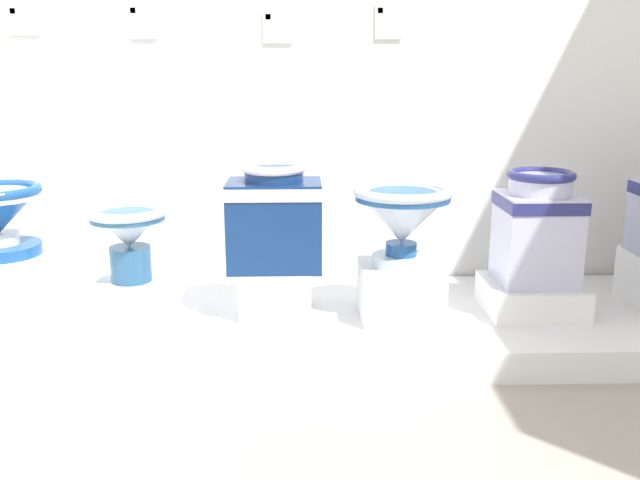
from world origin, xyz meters
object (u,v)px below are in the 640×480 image
plinth_block_central_ornate (531,297)px  info_placard_second (143,21)px  antique_toilet_central_ornate (537,225)px  antique_toilet_pale_glazed (275,215)px  info_placard_third (277,27)px  plinth_block_slender_white (133,300)px  antique_toilet_tall_cobalt (402,214)px  plinth_block_squat_floral (6,282)px  plinth_block_pale_glazed (276,290)px  info_placard_fourth (389,21)px  antique_toilet_slender_white (129,239)px  plinth_block_tall_cobalt (400,291)px  info_placard_first (23,20)px

plinth_block_central_ornate → info_placard_second: size_ratio=2.55×
antique_toilet_central_ornate → antique_toilet_pale_glazed: bearing=178.9°
info_placard_third → plinth_block_slender_white: bearing=-144.9°
antique_toilet_pale_glazed → antique_toilet_tall_cobalt: antique_toilet_pale_glazed is taller
plinth_block_squat_floral → plinth_block_pale_glazed: (1.15, -0.07, -0.02)m
plinth_block_slender_white → plinth_block_pale_glazed: bearing=-5.9°
plinth_block_pale_glazed → info_placard_fourth: 1.32m
info_placard_second → antique_toilet_slender_white: bearing=-92.2°
antique_toilet_tall_cobalt → plinth_block_squat_floral: bearing=175.7°
plinth_block_slender_white → antique_toilet_central_ornate: bearing=-2.9°
plinth_block_tall_cobalt → info_placard_first: bearing=161.3°
info_placard_third → plinth_block_squat_floral: bearing=-159.4°
plinth_block_central_ornate → info_placard_third: info_placard_third is taller
antique_toilet_pale_glazed → plinth_block_central_ornate: size_ratio=1.10×
info_placard_second → antique_toilet_pale_glazed: bearing=-39.9°
info_placard_second → info_placard_fourth: (1.11, -0.00, 0.00)m
info_placard_second → info_placard_third: bearing=-0.0°
plinth_block_central_ornate → info_placard_first: bearing=166.7°
plinth_block_pale_glazed → plinth_block_squat_floral: bearing=176.6°
plinth_block_pale_glazed → antique_toilet_pale_glazed: 0.32m
info_placard_first → info_placard_second: (0.53, 0.00, -0.00)m
info_placard_first → antique_toilet_pale_glazed: bearing=-23.9°
antique_toilet_central_ornate → plinth_block_slender_white: bearing=177.1°
antique_toilet_slender_white → info_placard_second: size_ratio=2.40×
antique_toilet_central_ornate → info_placard_third: (-1.07, 0.52, 0.81)m
info_placard_fourth → plinth_block_tall_cobalt: bearing=-89.6°
plinth_block_central_ornate → plinth_block_pale_glazed: bearing=178.9°
info_placard_third → info_placard_fourth: (0.50, 0.00, 0.02)m
plinth_block_squat_floral → plinth_block_central_ornate: bearing=-2.3°
antique_toilet_central_ornate → info_placard_third: size_ratio=3.27×
antique_toilet_slender_white → plinth_block_tall_cobalt: size_ratio=1.12×
plinth_block_central_ornate → antique_toilet_central_ornate: (0.00, 0.00, 0.31)m
antique_toilet_tall_cobalt → antique_toilet_central_ornate: 0.57m
plinth_block_squat_floral → info_placard_third: size_ratio=2.60×
antique_toilet_slender_white → info_placard_first: (-0.51, 0.44, 0.91)m
antique_toilet_tall_cobalt → plinth_block_central_ornate: size_ratio=1.01×
antique_toilet_slender_white → antique_toilet_tall_cobalt: 1.14m
antique_toilet_pale_glazed → antique_toilet_central_ornate: antique_toilet_pale_glazed is taller
plinth_block_slender_white → info_placard_fourth: bearing=21.2°
plinth_block_squat_floral → info_placard_fourth: info_placard_fourth is taller
antique_toilet_slender_white → info_placard_second: (0.02, 0.44, 0.90)m
antique_toilet_central_ornate → info_placard_first: 2.42m
plinth_block_pale_glazed → antique_toilet_central_ornate: antique_toilet_central_ornate is taller
plinth_block_slender_white → antique_toilet_tall_cobalt: bearing=-6.1°
antique_toilet_central_ornate → info_placard_third: bearing=154.1°
antique_toilet_slender_white → antique_toilet_central_ornate: bearing=-2.9°
plinth_block_central_ornate → info_placard_first: size_ratio=2.83×
antique_toilet_central_ornate → info_placard_fourth: 1.14m
antique_toilet_slender_white → antique_toilet_pale_glazed: 0.63m
antique_toilet_slender_white → info_placard_second: bearing=87.8°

